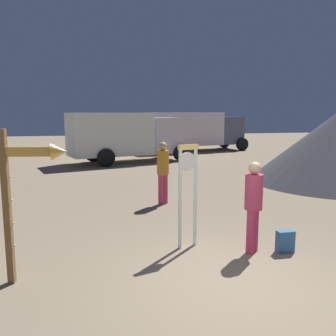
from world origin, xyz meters
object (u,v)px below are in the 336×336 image
(person_near_clock, at_px, (253,202))
(person_distant, at_px, (163,170))
(box_truck_far, at_px, (193,129))
(backpack, at_px, (285,242))
(box_truck_near, at_px, (125,135))
(arrow_sign, at_px, (27,183))
(standing_clock, at_px, (188,186))

(person_near_clock, relative_size, person_distant, 0.96)
(person_distant, height_order, box_truck_far, box_truck_far)
(backpack, xyz_separation_m, box_truck_near, (-1.62, 13.44, 1.29))
(person_distant, relative_size, box_truck_far, 0.24)
(arrow_sign, relative_size, person_near_clock, 1.38)
(box_truck_far, bearing_deg, standing_clock, -107.23)
(arrow_sign, bearing_deg, person_distant, 55.14)
(box_truck_near, bearing_deg, person_distant, -89.24)
(arrow_sign, distance_m, backpack, 4.72)
(standing_clock, bearing_deg, backpack, -21.96)
(person_distant, xyz_separation_m, box_truck_far, (5.27, 14.35, 0.52))
(person_distant, xyz_separation_m, box_truck_near, (-0.12, 9.34, 0.48))
(backpack, bearing_deg, person_near_clock, 166.11)
(person_distant, bearing_deg, arrow_sign, -124.86)
(box_truck_far, bearing_deg, arrow_sign, -113.92)
(person_distant, distance_m, box_truck_far, 15.29)
(arrow_sign, bearing_deg, person_near_clock, 5.55)
(backpack, height_order, box_truck_near, box_truck_near)
(standing_clock, bearing_deg, box_truck_far, 72.77)
(standing_clock, height_order, box_truck_far, box_truck_far)
(person_near_clock, height_order, box_truck_far, box_truck_far)
(person_near_clock, distance_m, box_truck_far, 18.82)
(person_distant, bearing_deg, person_near_clock, -77.29)
(arrow_sign, height_order, person_near_clock, arrow_sign)
(arrow_sign, height_order, box_truck_near, box_truck_near)
(arrow_sign, height_order, backpack, arrow_sign)
(person_near_clock, bearing_deg, arrow_sign, -174.45)
(standing_clock, relative_size, box_truck_near, 0.30)
(arrow_sign, relative_size, box_truck_near, 0.36)
(standing_clock, relative_size, person_near_clock, 1.17)
(standing_clock, height_order, person_distant, standing_clock)
(arrow_sign, xyz_separation_m, box_truck_near, (2.89, 13.67, -0.08))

